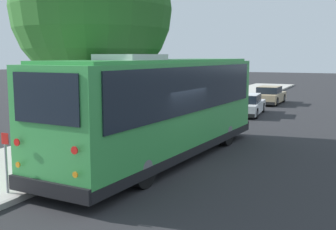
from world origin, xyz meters
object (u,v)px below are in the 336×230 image
at_px(sign_post_near, 6,162).
at_px(sign_post_far, 60,145).
at_px(parked_sedan_tan, 269,96).
at_px(parked_sedan_white, 247,105).
at_px(shuttle_bus, 163,103).

relative_size(sign_post_near, sign_post_far, 0.95).
bearing_deg(parked_sedan_tan, sign_post_near, 176.47).
bearing_deg(parked_sedan_white, shuttle_bus, 176.04).
xyz_separation_m(sign_post_near, sign_post_far, (2.06, 0.00, 0.04)).
bearing_deg(parked_sedan_tan, sign_post_far, 176.10).
distance_m(parked_sedan_white, sign_post_far, 15.52).
height_order(parked_sedan_tan, sign_post_near, sign_post_near).
height_order(shuttle_bus, parked_sedan_tan, shuttle_bus).
bearing_deg(parked_sedan_white, parked_sedan_tan, -4.85).
relative_size(shuttle_bus, sign_post_near, 7.36).
relative_size(shuttle_bus, parked_sedan_tan, 2.47).
height_order(parked_sedan_white, parked_sedan_tan, parked_sedan_tan).
bearing_deg(sign_post_near, parked_sedan_tan, -3.92).
distance_m(shuttle_bus, parked_sedan_white, 12.27).
xyz_separation_m(shuttle_bus, parked_sedan_tan, (18.72, 0.16, -1.34)).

